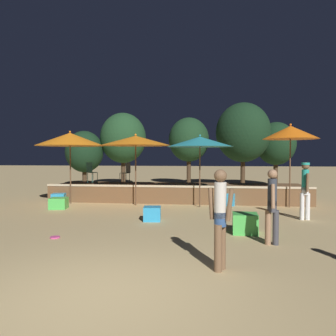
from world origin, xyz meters
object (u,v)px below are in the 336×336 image
object	(u,v)px
background_tree_4	(84,152)
bistro_chair_1	(127,171)
patio_umbrella_1	(200,142)
bistro_chair_0	(91,170)
background_tree_1	(189,140)
person_0	(272,205)
cube_seat_4	(227,199)
patio_umbrella_3	(70,139)
person_1	(305,187)
cube_seat_0	(59,199)
patio_umbrella_0	(136,141)
cube_seat_3	(59,203)
cube_seat_2	(245,223)
background_tree_2	(123,138)
cube_seat_1	(152,214)
patio_umbrella_2	(290,133)
background_tree_3	(243,133)
frisbee_disc	(55,237)
person_2	(220,216)
background_tree_0	(276,144)

from	to	relation	value
background_tree_4	bistro_chair_1	bearing A→B (deg)	-55.55
patio_umbrella_1	background_tree_4	distance (m)	10.77
bistro_chair_0	background_tree_1	bearing A→B (deg)	-84.92
person_0	bistro_chair_0	size ratio (longest dim) A/B	1.83
bistro_chair_0	cube_seat_4	bearing A→B (deg)	-157.21
patio_umbrella_3	person_1	world-z (taller)	patio_umbrella_3
bistro_chair_0	background_tree_1	distance (m)	9.21
cube_seat_0	bistro_chair_0	xyz separation A→B (m)	(0.88, 1.29, 1.10)
cube_seat_4	person_1	distance (m)	3.61
patio_umbrella_0	cube_seat_3	xyz separation A→B (m)	(-2.63, -1.18, -2.33)
cube_seat_2	bistro_chair_0	size ratio (longest dim) A/B	0.70
bistro_chair_1	background_tree_2	world-z (taller)	background_tree_2
cube_seat_1	background_tree_1	bearing A→B (deg)	88.64
patio_umbrella_0	patio_umbrella_2	world-z (taller)	patio_umbrella_2
background_tree_2	background_tree_3	xyz separation A→B (m)	(7.61, 0.02, 0.29)
cube_seat_1	background_tree_1	distance (m)	12.76
bistro_chair_1	background_tree_2	bearing A→B (deg)	-149.54
cube_seat_3	frisbee_disc	bearing A→B (deg)	-65.30
cube_seat_0	background_tree_2	xyz separation A→B (m)	(0.49, 8.17, 2.89)
bistro_chair_1	background_tree_2	size ratio (longest dim) A/B	0.19
cube_seat_0	person_0	size ratio (longest dim) A/B	0.38
cube_seat_1	patio_umbrella_1	bearing A→B (deg)	64.90
bistro_chair_0	background_tree_2	xyz separation A→B (m)	(-0.39, 6.88, 1.79)
patio_umbrella_1	patio_umbrella_2	distance (m)	3.40
cube_seat_0	background_tree_1	distance (m)	10.96
patio_umbrella_2	background_tree_3	xyz separation A→B (m)	(-0.96, 7.93, 0.57)
person_2	frisbee_disc	size ratio (longest dim) A/B	7.51
person_0	patio_umbrella_3	bearing A→B (deg)	-32.89
patio_umbrella_1	person_1	xyz separation A→B (m)	(3.24, -2.11, -1.49)
cube_seat_1	person_0	size ratio (longest dim) A/B	0.34
patio_umbrella_1	frisbee_disc	distance (m)	6.57
background_tree_3	cube_seat_0	bearing A→B (deg)	-134.69
cube_seat_0	frisbee_disc	bearing A→B (deg)	-65.04
cube_seat_4	background_tree_0	xyz separation A→B (m)	(3.54, 8.79, 2.49)
patio_umbrella_3	patio_umbrella_0	bearing A→B (deg)	-1.87
person_1	background_tree_0	distance (m)	11.78
frisbee_disc	background_tree_4	bearing A→B (deg)	108.71
person_2	background_tree_1	size ratio (longest dim) A/B	0.38
cube_seat_0	person_0	world-z (taller)	person_0
bistro_chair_0	person_0	bearing A→B (deg)	164.88
cube_seat_1	person_1	bearing A→B (deg)	9.05
patio_umbrella_3	bistro_chair_1	size ratio (longest dim) A/B	3.28
background_tree_2	background_tree_1	bearing A→B (deg)	17.80
person_0	person_1	size ratio (longest dim) A/B	0.94
cube_seat_2	patio_umbrella_2	bearing A→B (deg)	64.64
patio_umbrella_2	background_tree_4	size ratio (longest dim) A/B	0.89
patio_umbrella_2	cube_seat_0	world-z (taller)	patio_umbrella_2
bistro_chair_1	background_tree_3	xyz separation A→B (m)	(5.56, 7.11, 2.08)
background_tree_0	background_tree_3	world-z (taller)	background_tree_3
cube_seat_3	patio_umbrella_0	bearing A→B (deg)	24.12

